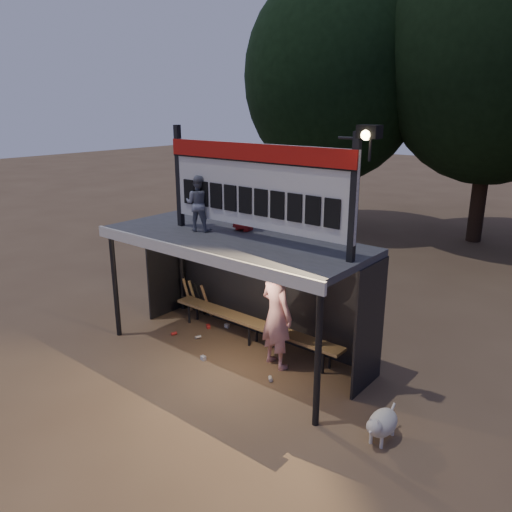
{
  "coord_description": "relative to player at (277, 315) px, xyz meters",
  "views": [
    {
      "loc": [
        5.74,
        -6.42,
        4.57
      ],
      "look_at": [
        0.2,
        0.4,
        1.9
      ],
      "focal_mm": 35.0,
      "sensor_mm": 36.0,
      "label": 1
    }
  ],
  "objects": [
    {
      "name": "tree_left",
      "position": [
        -4.87,
        9.84,
        4.52
      ],
      "size": [
        6.46,
        6.46,
        9.27
      ],
      "color": "#302215",
      "rests_on": "ground"
    },
    {
      "name": "bench",
      "position": [
        -0.87,
        0.39,
        -0.56
      ],
      "size": [
        4.0,
        0.35,
        0.48
      ],
      "color": "olive",
      "rests_on": "ground"
    },
    {
      "name": "dog",
      "position": [
        2.45,
        -0.8,
        -0.71
      ],
      "size": [
        0.36,
        0.81,
        0.49
      ],
      "color": "beige",
      "rests_on": "ground"
    },
    {
      "name": "scoreboard_assembly",
      "position": [
        -0.31,
        -0.17,
        2.33
      ],
      "size": [
        4.1,
        0.27,
        1.99
      ],
      "color": "black",
      "rests_on": "dugout_shelter"
    },
    {
      "name": "dugout_shelter",
      "position": [
        -0.87,
        0.08,
        0.86
      ],
      "size": [
        5.1,
        2.08,
        2.32
      ],
      "color": "#39393C",
      "rests_on": "ground"
    },
    {
      "name": "child_a",
      "position": [
        -1.64,
        -0.24,
        1.84
      ],
      "size": [
        0.61,
        0.55,
        1.03
      ],
      "primitive_type": "imported",
      "rotation": [
        0.0,
        0.0,
        3.53
      ],
      "color": "slate",
      "rests_on": "dugout_shelter"
    },
    {
      "name": "ground",
      "position": [
        -0.87,
        -0.16,
        -0.99
      ],
      "size": [
        80.0,
        80.0,
        0.0
      ],
      "primitive_type": "plane",
      "color": "brown",
      "rests_on": "ground"
    },
    {
      "name": "litter",
      "position": [
        -1.5,
        -0.13,
        -0.95
      ],
      "size": [
        2.75,
        1.41,
        0.08
      ],
      "color": "red",
      "rests_on": "ground"
    },
    {
      "name": "tree_mid",
      "position": [
        0.13,
        11.34,
        5.17
      ],
      "size": [
        7.22,
        7.22,
        10.36
      ],
      "color": "black",
      "rests_on": "ground"
    },
    {
      "name": "bats",
      "position": [
        -2.72,
        0.66,
        -0.56
      ],
      "size": [
        0.67,
        0.35,
        0.84
      ],
      "color": "#A77F4E",
      "rests_on": "ground"
    },
    {
      "name": "player",
      "position": [
        0.0,
        0.0,
        0.0
      ],
      "size": [
        0.81,
        0.62,
        1.98
      ],
      "primitive_type": "imported",
      "rotation": [
        0.0,
        0.0,
        2.92
      ],
      "color": "white",
      "rests_on": "ground"
    },
    {
      "name": "child_b",
      "position": [
        -1.02,
        0.3,
        1.86
      ],
      "size": [
        0.52,
        0.35,
        1.05
      ],
      "primitive_type": "imported",
      "rotation": [
        0.0,
        0.0,
        3.17
      ],
      "color": "#A41B19",
      "rests_on": "dugout_shelter"
    }
  ]
}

